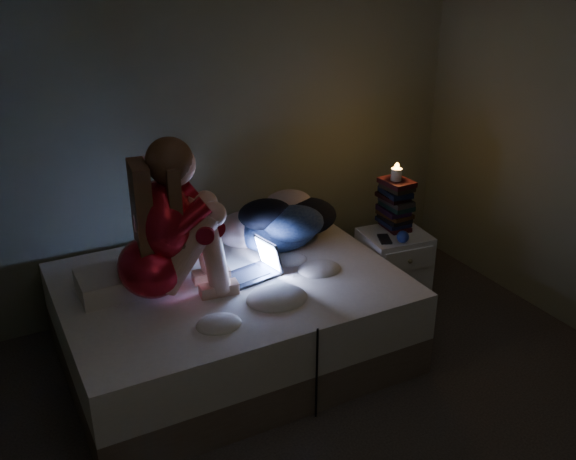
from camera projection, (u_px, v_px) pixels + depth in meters
floor at (373, 455)px, 3.16m from camera, size 3.60×3.80×0.02m
wall_back at (216, 111)px, 4.16m from camera, size 3.60×0.02×2.60m
bed at (231, 317)px, 3.81m from camera, size 1.90×1.42×0.52m
pillow at (118, 281)px, 3.55m from camera, size 0.43×0.31×0.12m
woman at (147, 223)px, 3.32m from camera, size 0.59×0.43×0.90m
laptop at (251, 260)px, 3.69m from camera, size 0.34×0.27×0.22m
clothes_pile at (277, 220)px, 4.06m from camera, size 0.60×0.50×0.34m
nightstand at (392, 270)px, 4.33m from camera, size 0.45×0.41×0.55m
book_stack at (394, 206)px, 4.24m from camera, size 0.19×0.25×0.32m
candle at (396, 177)px, 4.15m from camera, size 0.07×0.07×0.08m
phone at (386, 240)px, 4.12m from camera, size 0.11×0.15×0.01m
blue_orb at (405, 237)px, 4.08m from camera, size 0.08×0.08×0.08m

